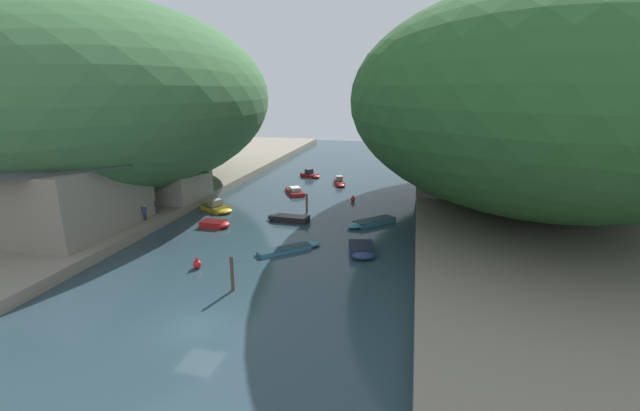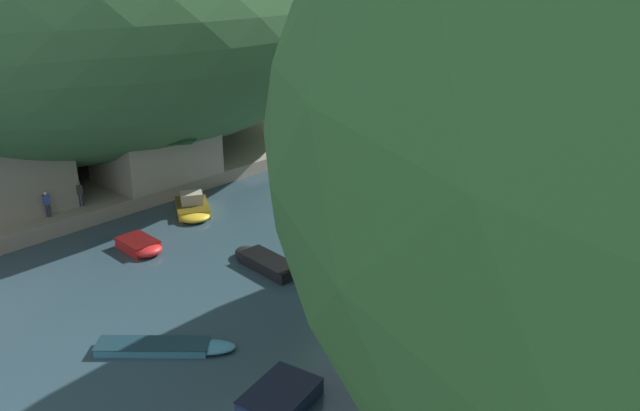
{
  "view_description": "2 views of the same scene",
  "coord_description": "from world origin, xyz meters",
  "px_view_note": "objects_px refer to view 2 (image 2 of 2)",
  "views": [
    {
      "loc": [
        12.49,
        -21.22,
        14.37
      ],
      "look_at": [
        2.57,
        23.49,
        1.58
      ],
      "focal_mm": 24.0,
      "sensor_mm": 36.0,
      "label": 1
    },
    {
      "loc": [
        22.85,
        1.11,
        16.32
      ],
      "look_at": [
        -1.96,
        27.89,
        1.63
      ],
      "focal_mm": 35.0,
      "sensor_mm": 36.0,
      "label": 2
    }
  ],
  "objects_px": {
    "boathouse_shed": "(155,143)",
    "person_on_quay": "(47,202)",
    "boat_moored_right": "(193,208)",
    "boat_near_quay": "(263,261)",
    "boat_yellow_tender": "(476,185)",
    "boat_cabin_cruiser": "(367,191)",
    "boat_red_skiff": "(141,246)",
    "boat_far_upstream": "(273,404)",
    "boat_mid_channel": "(170,347)",
    "channel_buoy_near": "(449,236)",
    "person_by_boathouse": "(80,192)",
    "boat_far_right_bank": "(400,317)",
    "boat_white_cruiser": "(445,156)"
  },
  "relations": [
    {
      "from": "boat_yellow_tender",
      "to": "boat_cabin_cruiser",
      "type": "relative_size",
      "value": 0.83
    },
    {
      "from": "boat_moored_right",
      "to": "boat_far_upstream",
      "type": "relative_size",
      "value": 1.15
    },
    {
      "from": "boathouse_shed",
      "to": "person_by_boathouse",
      "type": "relative_size",
      "value": 4.98
    },
    {
      "from": "boat_moored_right",
      "to": "boat_near_quay",
      "type": "bearing_deg",
      "value": 109.12
    },
    {
      "from": "boat_white_cruiser",
      "to": "boat_moored_right",
      "type": "bearing_deg",
      "value": 15.88
    },
    {
      "from": "boat_cabin_cruiser",
      "to": "person_on_quay",
      "type": "bearing_deg",
      "value": -148.24
    },
    {
      "from": "person_by_boathouse",
      "to": "boat_cabin_cruiser",
      "type": "bearing_deg",
      "value": -16.2
    },
    {
      "from": "boat_mid_channel",
      "to": "boat_far_upstream",
      "type": "relative_size",
      "value": 1.31
    },
    {
      "from": "boat_white_cruiser",
      "to": "boat_far_upstream",
      "type": "bearing_deg",
      "value": 52.88
    },
    {
      "from": "boat_yellow_tender",
      "to": "boat_near_quay",
      "type": "distance_m",
      "value": 19.3
    },
    {
      "from": "boat_far_right_bank",
      "to": "boat_yellow_tender",
      "type": "relative_size",
      "value": 1.1
    },
    {
      "from": "boat_red_skiff",
      "to": "person_by_boathouse",
      "type": "relative_size",
      "value": 1.84
    },
    {
      "from": "boathouse_shed",
      "to": "boat_far_upstream",
      "type": "height_order",
      "value": "boathouse_shed"
    },
    {
      "from": "boat_yellow_tender",
      "to": "boat_near_quay",
      "type": "height_order",
      "value": "boat_yellow_tender"
    },
    {
      "from": "boathouse_shed",
      "to": "person_on_quay",
      "type": "xyz_separation_m",
      "value": [
        1.71,
        -9.16,
        -1.54
      ]
    },
    {
      "from": "boat_far_right_bank",
      "to": "boat_cabin_cruiser",
      "type": "relative_size",
      "value": 0.91
    },
    {
      "from": "boat_near_quay",
      "to": "person_on_quay",
      "type": "distance_m",
      "value": 14.78
    },
    {
      "from": "boat_cabin_cruiser",
      "to": "channel_buoy_near",
      "type": "distance_m",
      "value": 9.21
    },
    {
      "from": "boat_white_cruiser",
      "to": "boat_near_quay",
      "type": "xyz_separation_m",
      "value": [
        3.04,
        -23.73,
        -0.07
      ]
    },
    {
      "from": "channel_buoy_near",
      "to": "boat_cabin_cruiser",
      "type": "bearing_deg",
      "value": 161.62
    },
    {
      "from": "boathouse_shed",
      "to": "boat_cabin_cruiser",
      "type": "height_order",
      "value": "boathouse_shed"
    },
    {
      "from": "boat_white_cruiser",
      "to": "boat_far_right_bank",
      "type": "bearing_deg",
      "value": 59.16
    },
    {
      "from": "boat_near_quay",
      "to": "channel_buoy_near",
      "type": "bearing_deg",
      "value": -27.32
    },
    {
      "from": "boat_yellow_tender",
      "to": "boat_moored_right",
      "type": "bearing_deg",
      "value": 38.99
    },
    {
      "from": "boathouse_shed",
      "to": "person_on_quay",
      "type": "height_order",
      "value": "boathouse_shed"
    },
    {
      "from": "boat_near_quay",
      "to": "person_by_boathouse",
      "type": "xyz_separation_m",
      "value": [
        -13.66,
        -3.63,
        1.64
      ]
    },
    {
      "from": "channel_buoy_near",
      "to": "person_by_boathouse",
      "type": "height_order",
      "value": "person_by_boathouse"
    },
    {
      "from": "channel_buoy_near",
      "to": "boat_mid_channel",
      "type": "bearing_deg",
      "value": -99.16
    },
    {
      "from": "boat_cabin_cruiser",
      "to": "person_on_quay",
      "type": "xyz_separation_m",
      "value": [
        -10.63,
        -18.75,
        1.66
      ]
    },
    {
      "from": "boat_cabin_cruiser",
      "to": "boat_near_quay",
      "type": "relative_size",
      "value": 1.2
    },
    {
      "from": "boathouse_shed",
      "to": "channel_buoy_near",
      "type": "distance_m",
      "value": 22.34
    },
    {
      "from": "boathouse_shed",
      "to": "boat_cabin_cruiser",
      "type": "xyz_separation_m",
      "value": [
        12.34,
        9.58,
        -3.2
      ]
    },
    {
      "from": "boat_mid_channel",
      "to": "channel_buoy_near",
      "type": "height_order",
      "value": "channel_buoy_near"
    },
    {
      "from": "boat_red_skiff",
      "to": "person_on_quay",
      "type": "distance_m",
      "value": 7.33
    },
    {
      "from": "boat_red_skiff",
      "to": "boat_white_cruiser",
      "type": "bearing_deg",
      "value": 173.28
    },
    {
      "from": "boat_white_cruiser",
      "to": "person_on_quay",
      "type": "xyz_separation_m",
      "value": [
        -10.4,
        -29.65,
        1.58
      ]
    },
    {
      "from": "boat_mid_channel",
      "to": "boat_yellow_tender",
      "type": "xyz_separation_m",
      "value": [
        -0.41,
        27.44,
        0.19
      ]
    },
    {
      "from": "boat_yellow_tender",
      "to": "channel_buoy_near",
      "type": "xyz_separation_m",
      "value": [
        3.36,
        -9.21,
        -0.04
      ]
    },
    {
      "from": "boat_white_cruiser",
      "to": "channel_buoy_near",
      "type": "relative_size",
      "value": 4.4
    },
    {
      "from": "boat_moored_right",
      "to": "boat_near_quay",
      "type": "height_order",
      "value": "boat_moored_right"
    },
    {
      "from": "boat_far_right_bank",
      "to": "person_on_quay",
      "type": "distance_m",
      "value": 23.48
    },
    {
      "from": "boat_red_skiff",
      "to": "boat_cabin_cruiser",
      "type": "distance_m",
      "value": 16.9
    },
    {
      "from": "boat_red_skiff",
      "to": "boat_mid_channel",
      "type": "height_order",
      "value": "boat_red_skiff"
    },
    {
      "from": "boat_far_upstream",
      "to": "boat_mid_channel",
      "type": "bearing_deg",
      "value": -7.91
    },
    {
      "from": "boat_yellow_tender",
      "to": "person_on_quay",
      "type": "height_order",
      "value": "person_on_quay"
    },
    {
      "from": "boat_red_skiff",
      "to": "boat_far_upstream",
      "type": "relative_size",
      "value": 0.76
    },
    {
      "from": "boathouse_shed",
      "to": "boat_far_upstream",
      "type": "relative_size",
      "value": 2.06
    },
    {
      "from": "boat_red_skiff",
      "to": "boat_moored_right",
      "type": "bearing_deg",
      "value": -155.02
    },
    {
      "from": "boat_red_skiff",
      "to": "boat_far_right_bank",
      "type": "height_order",
      "value": "boat_red_skiff"
    },
    {
      "from": "boathouse_shed",
      "to": "boat_far_upstream",
      "type": "bearing_deg",
      "value": -24.57
    }
  ]
}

